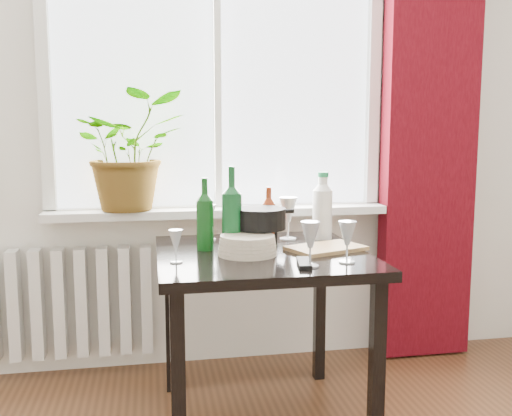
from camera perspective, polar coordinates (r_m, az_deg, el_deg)
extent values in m
cube|color=white|center=(2.97, -3.96, 14.80)|extent=(1.72, 0.08, 1.62)
cube|color=silver|center=(2.91, -3.66, -0.36)|extent=(1.72, 0.20, 0.04)
cube|color=#3D050C|center=(3.18, 17.01, 8.53)|extent=(0.50, 0.12, 2.56)
cube|color=silver|center=(3.04, -18.01, -8.96)|extent=(0.80, 0.10, 0.55)
cube|color=black|center=(2.36, 0.54, -4.85)|extent=(0.85, 0.85, 0.04)
cube|color=black|center=(2.09, -7.78, -17.34)|extent=(0.05, 0.05, 0.70)
cube|color=black|center=(2.77, -8.53, -10.96)|extent=(0.05, 0.05, 0.70)
cube|color=black|center=(2.24, 11.98, -15.68)|extent=(0.05, 0.05, 0.70)
cube|color=black|center=(2.88, 6.36, -10.16)|extent=(0.05, 0.05, 0.70)
imported|color=#387920|center=(2.86, -12.50, 5.60)|extent=(0.62, 0.57, 0.58)
cylinder|color=beige|center=(2.29, -0.86, -3.76)|extent=(0.29, 0.29, 0.08)
cube|color=black|center=(2.12, 4.83, -5.51)|extent=(0.07, 0.16, 0.02)
cube|color=#A17B49|center=(2.40, 7.00, -4.00)|extent=(0.35, 0.29, 0.02)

